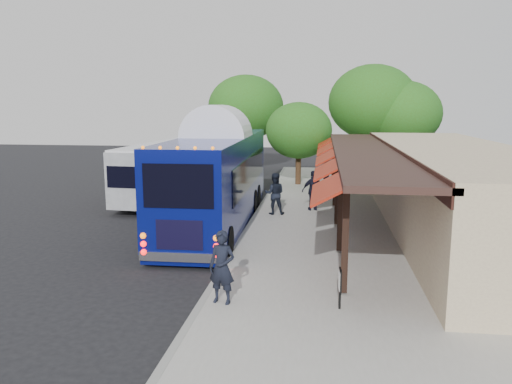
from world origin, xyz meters
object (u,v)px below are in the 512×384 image
at_px(coach_bus, 218,174).
at_px(sign_board, 340,282).
at_px(ped_a, 222,267).
at_px(ped_c, 314,191).
at_px(ped_d, 326,174).
at_px(city_bus, 175,166).
at_px(ped_b, 275,194).

bearing_deg(coach_bus, sign_board, -62.18).
height_order(ped_a, sign_board, ped_a).
bearing_deg(ped_c, ped_d, -109.25).
bearing_deg(coach_bus, city_bus, 120.17).
relative_size(city_bus, sign_board, 11.48).
bearing_deg(ped_d, ped_c, 98.33).
distance_m(ped_b, sign_board, 11.23).
xyz_separation_m(coach_bus, city_bus, (-3.87, 6.38, -0.50)).
bearing_deg(ped_c, coach_bus, 20.24).
bearing_deg(ped_d, ped_a, 95.47).
xyz_separation_m(ped_d, sign_board, (0.24, -18.81, -0.19)).
height_order(ped_b, sign_board, ped_b).
relative_size(ped_b, ped_d, 1.11).
xyz_separation_m(city_bus, ped_d, (8.72, 3.20, -0.71)).
height_order(city_bus, ped_d, city_bus).
relative_size(city_bus, ped_b, 6.07).
xyz_separation_m(coach_bus, sign_board, (5.09, -9.23, -1.40)).
height_order(ped_d, sign_board, ped_d).
height_order(city_bus, ped_c, city_bus).
height_order(city_bus, ped_a, city_bus).
bearing_deg(city_bus, sign_board, -56.37).
bearing_deg(ped_c, sign_board, 80.65).
distance_m(ped_a, ped_c, 12.23).
xyz_separation_m(coach_bus, ped_a, (2.05, -9.23, -1.14)).
xyz_separation_m(ped_a, ped_d, (2.80, 18.81, -0.08)).
bearing_deg(coach_bus, ped_d, 62.10).
relative_size(coach_bus, ped_d, 7.40).
relative_size(city_bus, ped_d, 6.71).
bearing_deg(ped_b, city_bus, -40.72).
distance_m(city_bus, ped_c, 8.83).
xyz_separation_m(ped_b, sign_board, (2.71, -10.90, -0.28)).
bearing_deg(sign_board, ped_d, 87.90).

